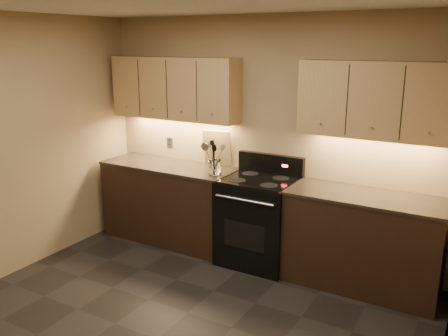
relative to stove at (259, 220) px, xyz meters
The scene contains 14 objects.
wall_back 0.88m from the stove, 104.10° to the left, with size 4.00×0.04×2.60m, color tan.
counter_left 1.18m from the stove, behind, with size 1.62×0.62×0.93m.
counter_right 1.10m from the stove, ahead, with size 1.46×0.62×0.93m.
stove is the anchor object (origin of this frame).
upper_cab_left 1.78m from the stove, behind, with size 1.60×0.30×0.70m, color tan.
upper_cab_right 1.73m from the stove, ahead, with size 1.44×0.30×0.70m, color tan.
outlet_plate 1.55m from the stove, 167.24° to the left, with size 0.09×0.01×0.12m, color #B2B5BA.
utensil_crock 0.73m from the stove, behind, with size 0.14×0.14×0.17m.
cutting_board 0.98m from the stove, 158.49° to the left, with size 0.34×0.02×0.43m, color tan.
wooden_spoon 0.82m from the stove, behind, with size 0.06×0.06×0.33m, color tan, non-canonical shape.
black_spoon 0.82m from the stove, behind, with size 0.06×0.06×0.34m, color black, non-canonical shape.
black_turner 0.82m from the stove, 168.41° to the right, with size 0.08×0.08×0.37m, color black, non-canonical shape.
steel_spatula 0.81m from the stove, behind, with size 0.08×0.08×0.35m, color silver, non-canonical shape.
steel_skimmer 0.80m from the stove, 168.63° to the right, with size 0.09×0.09×0.34m, color silver, non-canonical shape.
Camera 1 is at (2.13, -2.61, 2.32)m, focal length 38.00 mm.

